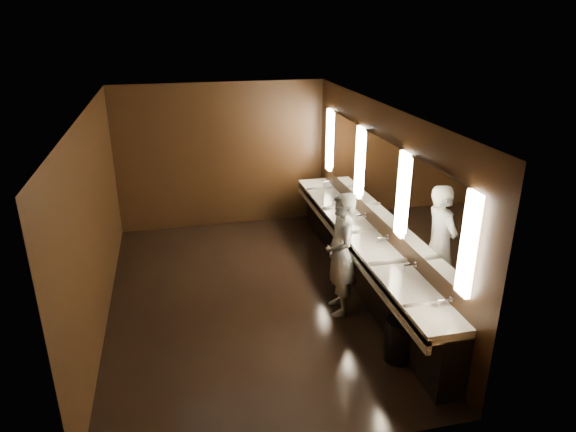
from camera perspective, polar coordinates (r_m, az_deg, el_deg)
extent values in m
plane|color=black|center=(7.80, -4.46, -9.06)|extent=(6.00, 6.00, 0.00)
cube|color=#2D2D2B|center=(6.81, -5.15, 11.63)|extent=(4.00, 6.00, 0.02)
cube|color=black|center=(10.03, -7.36, 6.60)|extent=(4.00, 0.02, 2.80)
cube|color=black|center=(4.56, 1.00, -12.75)|extent=(4.00, 0.02, 2.80)
cube|color=black|center=(7.21, -20.70, -0.75)|extent=(0.02, 6.00, 2.80)
cube|color=black|center=(7.71, 10.09, 1.78)|extent=(0.02, 6.00, 2.80)
cube|color=black|center=(8.03, 8.43, -5.00)|extent=(0.36, 5.40, 0.81)
cube|color=white|center=(7.81, 7.96, -2.16)|extent=(0.55, 5.40, 0.12)
cube|color=white|center=(7.76, 6.24, -2.87)|extent=(0.06, 5.40, 0.18)
cylinder|color=silver|center=(6.06, 17.07, -8.92)|extent=(0.18, 0.04, 0.04)
cylinder|color=silver|center=(6.73, 13.45, -5.31)|extent=(0.18, 0.04, 0.04)
cylinder|color=silver|center=(7.45, 10.53, -2.36)|extent=(0.18, 0.04, 0.04)
cylinder|color=silver|center=(8.20, 8.15, 0.07)|extent=(0.18, 0.04, 0.04)
cylinder|color=silver|center=(8.97, 6.17, 2.08)|extent=(0.18, 0.04, 0.04)
cylinder|color=silver|center=(9.76, 4.50, 3.78)|extent=(0.18, 0.04, 0.04)
cube|color=#FDE5BB|center=(5.60, 19.44, -3.08)|extent=(0.06, 0.22, 1.15)
cube|color=white|center=(6.24, 15.77, -0.11)|extent=(0.03, 1.32, 1.15)
cube|color=#FDE5BB|center=(6.89, 12.58, 2.28)|extent=(0.06, 0.23, 1.15)
cube|color=white|center=(7.59, 10.15, 4.26)|extent=(0.03, 1.32, 1.15)
cube|color=#FDE5BB|center=(8.29, 7.93, 5.88)|extent=(0.06, 0.23, 1.15)
cube|color=white|center=(9.02, 6.24, 7.25)|extent=(0.03, 1.32, 1.15)
cube|color=#FDE5BB|center=(9.76, 4.62, 8.40)|extent=(0.06, 0.22, 1.15)
imported|color=#87A3C9|center=(7.11, 5.87, -4.27)|extent=(0.48, 0.68, 1.77)
cylinder|color=black|center=(6.56, 12.23, -13.30)|extent=(0.42, 0.42, 0.54)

